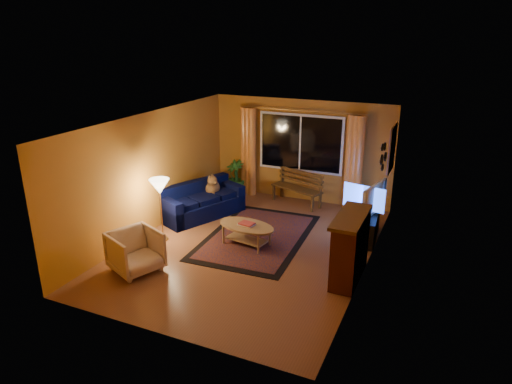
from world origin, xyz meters
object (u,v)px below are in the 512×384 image
at_px(tv_console, 366,225).
at_px(bench, 296,196).
at_px(coffee_table, 247,235).
at_px(armchair, 135,250).
at_px(floor_lamp, 161,211).
at_px(sofa, 202,200).

bearing_deg(tv_console, bench, 143.00).
bearing_deg(coffee_table, armchair, -128.28).
xyz_separation_m(armchair, coffee_table, (1.35, 1.71, -0.19)).
bearing_deg(floor_lamp, bench, 59.25).
xyz_separation_m(sofa, coffee_table, (1.56, -0.95, -0.17)).
bearing_deg(bench, floor_lamp, -101.46).
bearing_deg(armchair, sofa, 27.59).
bearing_deg(armchair, tv_console, -25.53).
xyz_separation_m(bench, tv_console, (1.94, -1.23, 0.07)).
bearing_deg(armchair, floor_lamp, 36.81).
relative_size(bench, floor_lamp, 1.04).
bearing_deg(floor_lamp, tv_console, 25.68).
distance_m(armchair, floor_lamp, 1.30).
distance_m(sofa, tv_console, 3.68).
height_order(floor_lamp, tv_console, floor_lamp).
height_order(coffee_table, tv_console, tv_console).
distance_m(floor_lamp, tv_console, 4.18).
bearing_deg(floor_lamp, sofa, 86.30).
xyz_separation_m(armchair, tv_console, (3.45, 3.04, -0.14)).
relative_size(armchair, floor_lamp, 0.64).
relative_size(bench, sofa, 0.70).
bearing_deg(armchair, coffee_table, -15.25).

